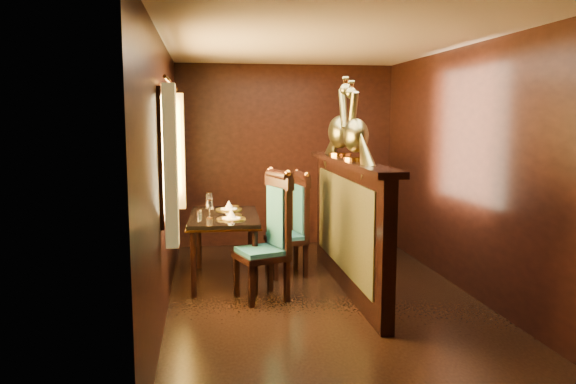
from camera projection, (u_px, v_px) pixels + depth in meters
name	position (u px, v px, depth m)	size (l,w,h in m)	color
ground	(323.00, 300.00, 5.53)	(5.00, 5.00, 0.00)	black
room_shell	(315.00, 139.00, 5.32)	(3.04, 5.04, 2.52)	black
partition	(348.00, 222.00, 5.78)	(0.26, 2.70, 1.36)	black
dining_table	(224.00, 221.00, 6.09)	(0.80, 1.27, 0.93)	black
chair_left	(272.00, 231.00, 5.52)	(0.59, 0.61, 1.29)	black
chair_right	(295.00, 221.00, 6.36)	(0.49, 0.51, 1.19)	black
peacock_left	(356.00, 120.00, 5.41)	(0.25, 0.66, 0.79)	#184A39
peacock_right	(340.00, 117.00, 6.02)	(0.27, 0.71, 0.84)	#184A39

